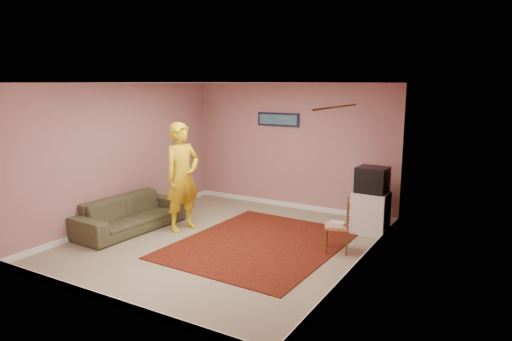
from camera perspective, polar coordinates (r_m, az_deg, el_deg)
The scene contains 26 objects.
ground at distance 7.69m, azimuth -3.91°, elevation -8.88°, with size 5.00×5.00×0.00m, color gray.
wall_back at distance 9.50m, azimuth 4.46°, elevation 3.01°, with size 4.50×0.02×2.60m, color tan.
wall_front at distance 5.51m, azimuth -18.79°, elevation -3.31°, with size 4.50×0.02×2.60m, color tan.
wall_left at distance 8.80m, azimuth -16.28°, elevation 1.98°, with size 0.02×5.00×2.60m, color tan.
wall_right at distance 6.39m, azimuth 12.93°, elevation -1.10°, with size 0.02×5.00×2.60m, color tan.
ceiling at distance 7.23m, azimuth -4.18°, elevation 10.89°, with size 4.50×5.00×0.02m, color silver.
baseboard_back at distance 9.74m, azimuth 4.32°, elevation -4.30°, with size 4.50×0.02×0.10m, color white.
baseboard_front at distance 5.93m, azimuth -17.96°, elevation -15.08°, with size 4.50×0.02×0.10m, color white.
baseboard_left at distance 9.06m, azimuth -15.81°, elevation -5.86°, with size 0.02×5.00×0.10m, color white.
baseboard_right at distance 6.75m, azimuth 12.39°, elevation -11.52°, with size 0.02×5.00×0.10m, color white.
window at distance 5.52m, azimuth 10.15°, elevation -1.26°, with size 0.01×1.10×1.50m, color black.
curtain_sheer at distance 5.43m, azimuth 9.39°, elevation -3.60°, with size 0.01×0.75×2.10m, color white.
curtain_floral at distance 6.08m, azimuth 11.61°, elevation -2.13°, with size 0.01×0.35×2.10m, color white.
curtain_rod at distance 5.42m, azimuth 10.01°, elevation 7.81°, with size 0.02×0.02×1.40m, color brown.
picture_back at distance 9.54m, azimuth 2.78°, elevation 6.39°, with size 0.95×0.04×0.28m.
picture_left at distance 9.90m, azimuth -9.52°, elevation 4.68°, with size 0.04×0.38×0.42m.
area_rug at distance 7.57m, azimuth 0.55°, elevation -9.11°, with size 2.43×3.04×0.02m, color black.
tv_cabinet at distance 8.25m, azimuth 14.15°, elevation -5.12°, with size 0.58×0.52×0.73m, color silver.
crt_tv at distance 8.11m, azimuth 14.31°, elevation -1.12°, with size 0.53×0.47×0.44m.
chair_a at distance 8.45m, azimuth 13.29°, elevation -3.02°, with size 0.55×0.53×0.54m.
dvd_player at distance 8.47m, azimuth 13.27°, elevation -3.47°, with size 0.36×0.26×0.06m, color #B9B9BE.
blue_throw at distance 8.58m, azimuth 13.72°, elevation -1.49°, with size 0.36×0.04×0.37m, color #9ABDFD.
chair_b at distance 7.21m, azimuth 10.12°, elevation -6.03°, with size 0.47×0.48×0.46m.
game_console at distance 7.23m, azimuth 10.10°, elevation -6.50°, with size 0.22×0.16×0.04m, color white.
sofa at distance 8.47m, azimuth -15.40°, elevation -5.25°, with size 2.05×0.80×0.60m, color #4B472D.
person at distance 8.15m, azimuth -9.17°, elevation -0.80°, with size 0.70×0.46×1.93m, color gold.
Camera 1 is at (4.07, -5.98, 2.59)m, focal length 32.00 mm.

